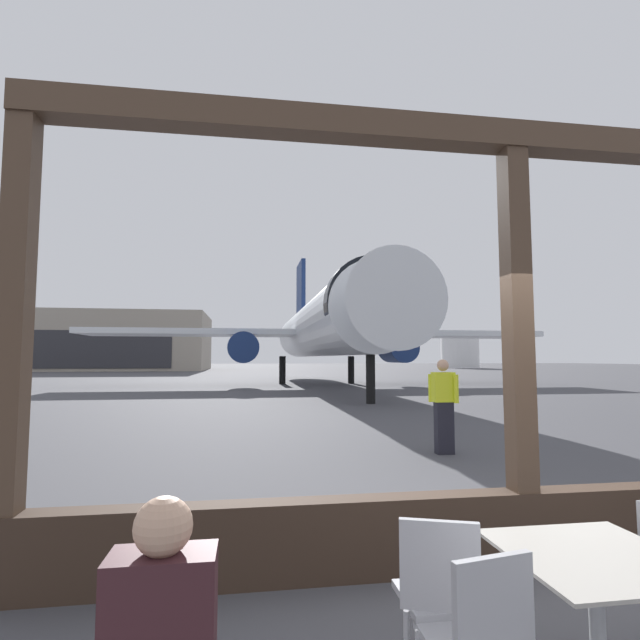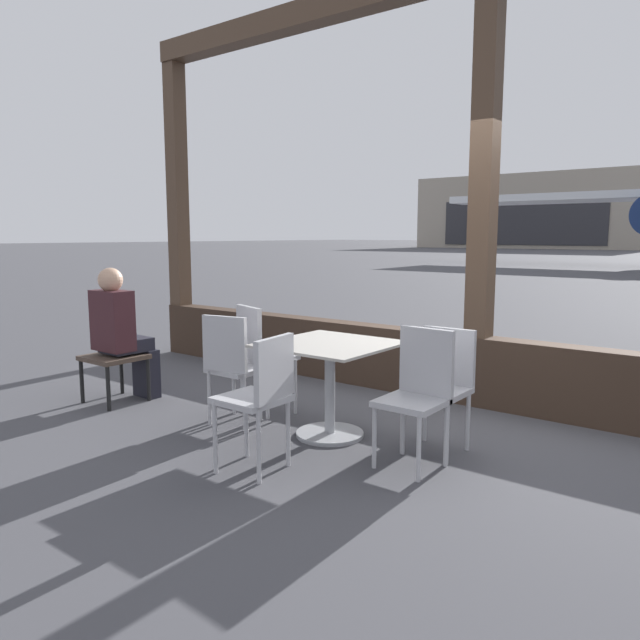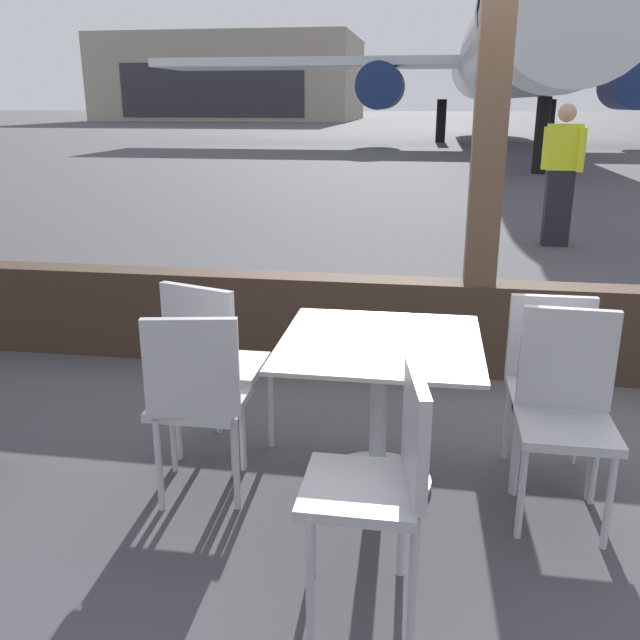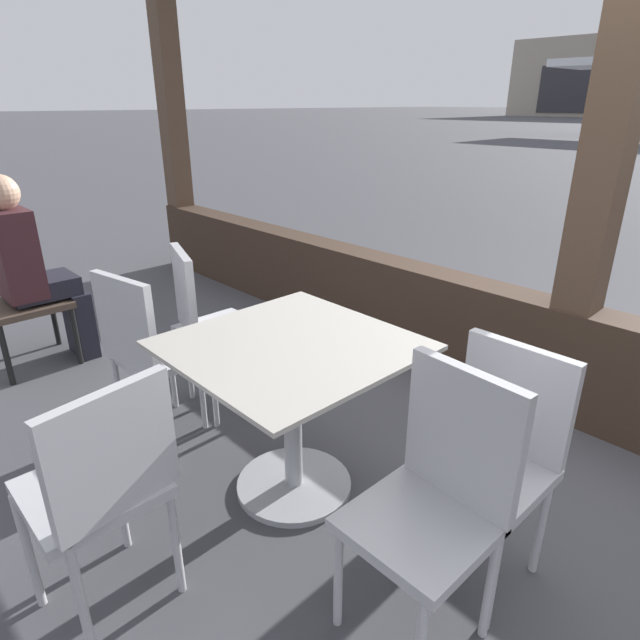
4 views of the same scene
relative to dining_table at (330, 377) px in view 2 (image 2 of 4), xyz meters
The scene contains 10 objects.
window_frame 1.86m from the dining_table, 70.89° to the left, with size 8.42×0.24×3.89m.
dining_table is the anchor object (origin of this frame).
cafe_chair_window_left 0.81m from the dining_table, ahead, with size 0.41×0.41×0.92m.
cafe_chair_window_right 0.84m from the dining_table, 18.08° to the left, with size 0.40×0.40×0.87m.
cafe_chair_aisle_left 0.85m from the dining_table, 84.63° to the right, with size 0.44×0.44×0.90m.
cafe_chair_aisle_right 0.83m from the dining_table, 161.48° to the right, with size 0.45×0.45×0.90m.
cafe_chair_side_extra 0.84m from the dining_table, behind, with size 0.49×0.49×0.94m.
lounge_bench 2.19m from the dining_table, 168.22° to the right, with size 0.48×0.48×0.44m.
seated_passenger 2.16m from the dining_table, 169.95° to the right, with size 0.41×0.46×1.24m.
distant_hangar 74.92m from the dining_table, 106.23° to the left, with size 25.78×17.18×8.28m.
Camera 2 is at (2.14, -5.11, 1.53)m, focal length 33.83 mm.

